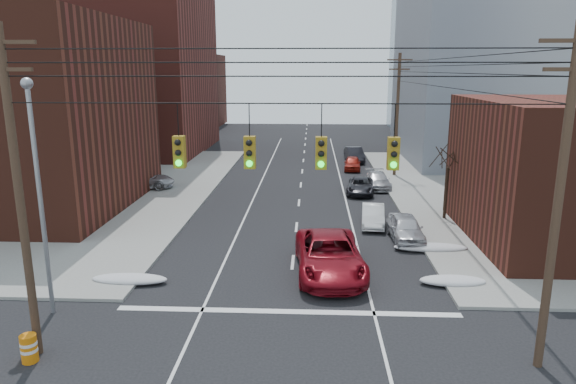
# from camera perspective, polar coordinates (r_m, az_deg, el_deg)

# --- Properties ---
(building_brick_tall) EXTENTS (24.00, 20.00, 30.00)m
(building_brick_tall) POSITION_cam_1_polar(r_m,az_deg,el_deg) (65.76, -20.55, 17.39)
(building_brick_tall) COLOR maroon
(building_brick_tall) RESTS_ON ground
(building_brick_far) EXTENTS (22.00, 18.00, 12.00)m
(building_brick_far) POSITION_cam_1_polar(r_m,az_deg,el_deg) (90.77, -14.81, 10.78)
(building_brick_far) COLOR #4F2217
(building_brick_far) RESTS_ON ground
(building_office) EXTENTS (22.00, 20.00, 25.00)m
(building_office) POSITION_cam_1_polar(r_m,az_deg,el_deg) (60.48, 23.98, 15.12)
(building_office) COLOR gray
(building_office) RESTS_ON ground
(building_glass) EXTENTS (20.00, 18.00, 22.00)m
(building_glass) POSITION_cam_1_polar(r_m,az_deg,el_deg) (85.79, 18.87, 13.73)
(building_glass) COLOR gray
(building_glass) RESTS_ON ground
(utility_pole_left) EXTENTS (2.20, 0.28, 11.00)m
(utility_pole_left) POSITION_cam_1_polar(r_m,az_deg,el_deg) (18.63, -27.74, 0.08)
(utility_pole_left) COLOR #473323
(utility_pole_left) RESTS_ON ground
(utility_pole_right) EXTENTS (2.20, 0.28, 11.00)m
(utility_pole_right) POSITION_cam_1_polar(r_m,az_deg,el_deg) (17.77, 27.87, -0.52)
(utility_pole_right) COLOR #473323
(utility_pole_right) RESTS_ON ground
(utility_pole_far) EXTENTS (2.20, 0.28, 11.00)m
(utility_pole_far) POSITION_cam_1_polar(r_m,az_deg,el_deg) (47.38, 12.04, 8.58)
(utility_pole_far) COLOR #473323
(utility_pole_far) RESTS_ON ground
(traffic_signals) EXTENTS (17.00, 0.42, 2.02)m
(traffic_signals) POSITION_cam_1_polar(r_m,az_deg,el_deg) (15.80, -0.32, 4.61)
(traffic_signals) COLOR black
(traffic_signals) RESTS_ON ground
(street_light) EXTENTS (0.44, 0.44, 9.32)m
(street_light) POSITION_cam_1_polar(r_m,az_deg,el_deg) (21.72, -26.03, 1.32)
(street_light) COLOR gray
(street_light) RESTS_ON ground
(bare_tree) EXTENTS (2.09, 2.20, 4.93)m
(bare_tree) POSITION_cam_1_polar(r_m,az_deg,el_deg) (34.52, 17.18, 0.70)
(bare_tree) COLOR black
(bare_tree) RESTS_ON ground
(snow_nw) EXTENTS (3.50, 1.08, 0.42)m
(snow_nw) POSITION_cam_1_polar(r_m,az_deg,el_deg) (25.00, -17.19, -9.22)
(snow_nw) COLOR silver
(snow_nw) RESTS_ON ground
(snow_ne) EXTENTS (3.00, 1.08, 0.42)m
(snow_ne) POSITION_cam_1_polar(r_m,az_deg,el_deg) (24.89, 17.83, -9.37)
(snow_ne) COLOR silver
(snow_ne) RESTS_ON ground
(snow_east_far) EXTENTS (4.00, 1.08, 0.42)m
(snow_east_far) POSITION_cam_1_polar(r_m,az_deg,el_deg) (28.96, 15.57, -5.95)
(snow_east_far) COLOR silver
(snow_east_far) RESTS_ON ground
(red_pickup) EXTENTS (3.53, 6.87, 1.86)m
(red_pickup) POSITION_cam_1_polar(r_m,az_deg,el_deg) (24.84, 4.64, -7.00)
(red_pickup) COLOR maroon
(red_pickup) RESTS_ON ground
(parked_car_a) EXTENTS (1.84, 4.38, 1.48)m
(parked_car_a) POSITION_cam_1_polar(r_m,az_deg,el_deg) (30.22, 12.92, -3.92)
(parked_car_a) COLOR silver
(parked_car_a) RESTS_ON ground
(parked_car_b) EXTENTS (1.74, 4.02, 1.29)m
(parked_car_b) POSITION_cam_1_polar(r_m,az_deg,el_deg) (32.69, 9.43, -2.60)
(parked_car_b) COLOR white
(parked_car_b) RESTS_ON ground
(parked_car_c) EXTENTS (2.62, 4.65, 1.23)m
(parked_car_c) POSITION_cam_1_polar(r_m,az_deg,el_deg) (40.92, 8.08, 0.66)
(parked_car_c) COLOR black
(parked_car_c) RESTS_ON ground
(parked_car_d) EXTENTS (1.90, 4.49, 1.29)m
(parked_car_d) POSITION_cam_1_polar(r_m,az_deg,el_deg) (43.08, 9.96, 1.29)
(parked_car_d) COLOR #A5A5A9
(parked_car_d) RESTS_ON ground
(parked_car_e) EXTENTS (1.83, 3.96, 1.31)m
(parked_car_e) POSITION_cam_1_polar(r_m,az_deg,el_deg) (50.47, 7.16, 3.18)
(parked_car_e) COLOR maroon
(parked_car_e) RESTS_ON ground
(parked_car_f) EXTENTS (2.04, 4.77, 1.53)m
(parked_car_f) POSITION_cam_1_polar(r_m,az_deg,el_deg) (55.03, 7.37, 4.14)
(parked_car_f) COLOR black
(parked_car_f) RESTS_ON ground
(lot_car_a) EXTENTS (3.87, 1.58, 1.25)m
(lot_car_a) POSITION_cam_1_polar(r_m,az_deg,el_deg) (39.58, -22.68, -0.46)
(lot_car_a) COLOR silver
(lot_car_a) RESTS_ON sidewalk_nw
(lot_car_b) EXTENTS (5.06, 2.71, 1.35)m
(lot_car_b) POSITION_cam_1_polar(r_m,az_deg,el_deg) (43.36, -15.72, 1.30)
(lot_car_b) COLOR #B0AFB4
(lot_car_b) RESTS_ON sidewalk_nw
(lot_car_c) EXTENTS (5.57, 2.93, 1.54)m
(lot_car_c) POSITION_cam_1_polar(r_m,az_deg,el_deg) (39.93, -26.81, -0.54)
(lot_car_c) COLOR black
(lot_car_c) RESTS_ON sidewalk_nw
(lot_car_d) EXTENTS (4.21, 2.79, 1.33)m
(lot_car_d) POSITION_cam_1_polar(r_m,az_deg,el_deg) (47.89, -22.83, 1.85)
(lot_car_d) COLOR #A2A2A6
(lot_car_d) RESTS_ON sidewalk_nw
(construction_barrel) EXTENTS (0.70, 0.70, 0.97)m
(construction_barrel) POSITION_cam_1_polar(r_m,az_deg,el_deg) (19.97, -26.83, -15.21)
(construction_barrel) COLOR orange
(construction_barrel) RESTS_ON ground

